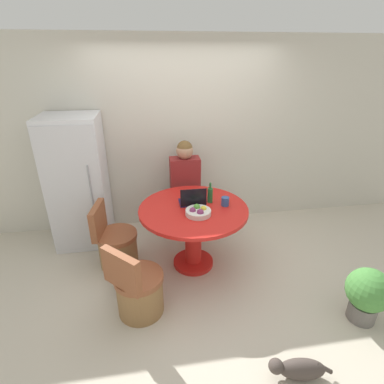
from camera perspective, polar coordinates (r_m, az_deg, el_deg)
name	(u,v)px	position (r m, az deg, el deg)	size (l,w,h in m)	color
ground_plane	(202,278)	(3.60, 1.83, -16.00)	(12.00, 12.00, 0.00)	beige
wall_back	(184,137)	(4.24, -1.50, 10.49)	(7.00, 0.06, 2.60)	beige
refrigerator	(78,183)	(4.10, -20.83, 1.67)	(0.69, 0.66, 1.71)	silver
dining_table	(193,223)	(3.47, 0.26, -5.98)	(1.24, 1.24, 0.78)	red
chair_left_side	(116,246)	(3.75, -14.24, -9.92)	(0.49, 0.48, 0.80)	olive
chair_near_left_corner	(138,291)	(3.10, -10.19, -18.01)	(0.55, 0.55, 0.80)	olive
person_seated	(185,182)	(4.14, -1.42, 1.95)	(0.40, 0.37, 1.34)	#2D2D38
laptop	(193,201)	(3.43, 0.11, -1.64)	(0.30, 0.21, 0.22)	#141947
fruit_bowl	(198,212)	(3.22, 1.20, -3.76)	(0.28, 0.28, 0.10)	beige
coffee_cup	(225,201)	(3.42, 6.34, -1.79)	(0.09, 0.09, 0.10)	#2D4C84
bottle	(210,195)	(3.46, 3.47, -0.52)	(0.06, 0.06, 0.24)	#23602D
cat	(299,369)	(2.87, 19.64, -29.13)	(0.51, 0.20, 0.19)	#473D38
potted_plant	(368,293)	(3.38, 30.47, -16.25)	(0.41, 0.41, 0.57)	slate
handbag	(130,277)	(3.47, -11.77, -15.65)	(0.30, 0.14, 0.26)	brown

